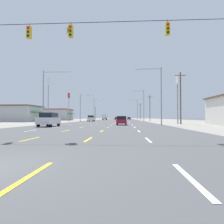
{
  "coord_description": "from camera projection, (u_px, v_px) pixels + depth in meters",
  "views": [
    {
      "loc": [
        3.84,
        -5.0,
        1.31
      ],
      "look_at": [
        0.8,
        47.61,
        2.71
      ],
      "focal_mm": 32.87,
      "sensor_mm": 36.0,
      "label": 1
    }
  ],
  "objects": [
    {
      "name": "ground_plane",
      "position": [
        113.0,
        121.0,
        71.04
      ],
      "size": [
        572.0,
        572.0,
        0.0
      ],
      "primitive_type": "plane",
      "color": "#4C4C4F"
    },
    {
      "name": "lot_apron_left",
      "position": [
        43.0,
        121.0,
        72.47
      ],
      "size": [
        28.0,
        440.0,
        0.01
      ],
      "primitive_type": "cube",
      "color": "gray",
      "rests_on": "ground"
    },
    {
      "name": "lot_apron_right",
      "position": [
        185.0,
        121.0,
        69.61
      ],
      "size": [
        28.0,
        440.0,
        0.01
      ],
      "primitive_type": "cube",
      "color": "gray",
      "rests_on": "ground"
    },
    {
      "name": "lane_markings",
      "position": [
        117.0,
        120.0,
        109.46
      ],
      "size": [
        10.64,
        227.6,
        0.01
      ],
      "color": "white",
      "rests_on": "ground"
    },
    {
      "name": "signal_span_wire",
      "position": [
        70.0,
        62.0,
        15.63
      ],
      "size": [
        26.39,
        0.53,
        9.45
      ],
      "color": "brown",
      "rests_on": "ground"
    },
    {
      "name": "suv_far_left_nearest",
      "position": [
        49.0,
        119.0,
        29.43
      ],
      "size": [
        1.98,
        4.9,
        1.98
      ],
      "color": "silver",
      "rests_on": "ground"
    },
    {
      "name": "hatchback_inner_right_near",
      "position": [
        122.0,
        120.0,
        35.39
      ],
      "size": [
        1.72,
        3.9,
        1.54
      ],
      "color": "maroon",
      "rests_on": "ground"
    },
    {
      "name": "hatchback_inner_right_mid",
      "position": [
        122.0,
        120.0,
        48.13
      ],
      "size": [
        1.72,
        3.9,
        1.54
      ],
      "color": "navy",
      "rests_on": "ground"
    },
    {
      "name": "suv_far_left_midfar",
      "position": [
        91.0,
        118.0,
        68.52
      ],
      "size": [
        1.98,
        4.9,
        1.98
      ],
      "color": "white",
      "rests_on": "ground"
    },
    {
      "name": "sedan_inner_right_far",
      "position": [
        124.0,
        119.0,
        94.63
      ],
      "size": [
        1.8,
        4.5,
        1.46
      ],
      "color": "navy",
      "rests_on": "ground"
    },
    {
      "name": "sedan_inner_right_farther",
      "position": [
        123.0,
        118.0,
        106.58
      ],
      "size": [
        1.8,
        4.5,
        1.46
      ],
      "color": "silver",
      "rests_on": "ground"
    },
    {
      "name": "sedan_center_turn_farthest",
      "position": [
        116.0,
        118.0,
        108.9
      ],
      "size": [
        1.8,
        4.5,
        1.46
      ],
      "color": "red",
      "rests_on": "ground"
    },
    {
      "name": "box_truck_far_left_distant_a",
      "position": [
        105.0,
        117.0,
        117.93
      ],
      "size": [
        2.4,
        7.2,
        3.23
      ],
      "color": "#B28C33",
      "rests_on": "ground"
    },
    {
      "name": "sedan_far_right_distant_b",
      "position": [
        129.0,
        118.0,
        117.64
      ],
      "size": [
        1.8,
        4.5,
        1.46
      ],
      "color": "#4C196B",
      "rests_on": "ground"
    },
    {
      "name": "hatchback_inner_right_distant_c",
      "position": [
        123.0,
        118.0,
        131.85
      ],
      "size": [
        1.72,
        3.9,
        1.54
      ],
      "color": "#B28C33",
      "rests_on": "ground"
    },
    {
      "name": "storefront_left_row_1",
      "position": [
        18.0,
        114.0,
        64.15
      ],
      "size": [
        13.36,
        12.19,
        5.0
      ],
      "color": "#B2B2B7",
      "rests_on": "ground"
    },
    {
      "name": "storefront_left_row_2",
      "position": [
        58.0,
        115.0,
        94.54
      ],
      "size": [
        12.9,
        13.1,
        5.15
      ],
      "color": "#B2B2B7",
      "rests_on": "ground"
    },
    {
      "name": "pole_sign_left_row_1",
      "position": [
        48.0,
        88.0,
        48.95
      ],
      "size": [
        0.24,
        2.14,
        10.95
      ],
      "color": "gray",
      "rests_on": "ground"
    },
    {
      "name": "pole_sign_left_row_2",
      "position": [
        69.0,
        100.0,
        76.6
      ],
      "size": [
        0.24,
        2.2,
        10.46
      ],
      "color": "gray",
      "rests_on": "ground"
    },
    {
      "name": "pole_sign_right_row_1",
      "position": [
        178.0,
        88.0,
        40.9
      ],
      "size": [
        0.24,
        1.72,
        9.88
      ],
      "color": "gray",
      "rests_on": "ground"
    },
    {
      "name": "streetlight_left_row_0",
      "position": [
        47.0,
        93.0,
        35.58
      ],
      "size": [
        5.0,
        0.26,
        9.48
      ],
      "color": "gray",
      "rests_on": "ground"
    },
    {
      "name": "streetlight_right_row_0",
      "position": [
        159.0,
        91.0,
        34.47
      ],
      "size": [
        4.47,
        0.26,
        9.77
      ],
      "color": "gray",
      "rests_on": "ground"
    },
    {
      "name": "streetlight_left_row_1",
      "position": [
        82.0,
        105.0,
        65.8
      ],
      "size": [
        4.52,
        0.26,
        8.8
      ],
      "color": "gray",
      "rests_on": "ground"
    },
    {
      "name": "streetlight_right_row_1",
      "position": [
        143.0,
        103.0,
        64.69
      ],
      "size": [
        4.0,
        0.26,
        10.0
      ],
      "color": "gray",
      "rests_on": "ground"
    },
    {
      "name": "streetlight_left_row_2",
      "position": [
        95.0,
        107.0,
        96.05
      ],
      "size": [
        4.7,
        0.26,
        10.32
      ],
      "color": "gray",
      "rests_on": "ground"
    },
    {
      "name": "streetlight_right_row_2",
      "position": [
        137.0,
        108.0,
        94.92
      ],
      "size": [
        4.22,
        0.26,
        9.64
      ],
      "color": "gray",
      "rests_on": "ground"
    },
    {
      "name": "utility_pole_right_row_0",
      "position": [
        181.0,
        97.0,
        39.94
      ],
      "size": [
        2.2,
        0.26,
        10.14
      ],
      "color": "brown",
      "rests_on": "ground"
    },
    {
      "name": "utility_pole_right_row_1",
      "position": [
        150.0,
        108.0,
        79.63
      ],
      "size": [
        2.2,
        0.26,
        9.93
      ],
      "color": "brown",
      "rests_on": "ground"
    },
    {
      "name": "utility_pole_right_row_2",
      "position": [
        140.0,
        111.0,
        112.67
      ],
      "size": [
        2.2,
        0.26,
        9.15
      ],
      "color": "brown",
      "rests_on": "ground"
    },
    {
      "name": "utility_pole_left_row_3",
      "position": [
        95.0,
        113.0,
        140.88
      ],
      "size": [
        2.2,
        0.26,
        8.6
      ],
      "color": "brown",
      "rests_on": "ground"
    }
  ]
}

